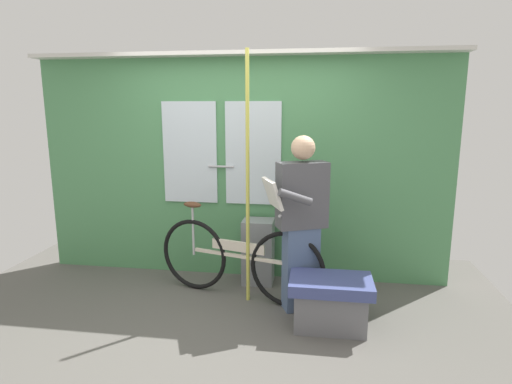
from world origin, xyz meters
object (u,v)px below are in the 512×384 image
object	(u,v)px
passenger_reading_newspaper	(301,220)
trash_bin_by_wall	(258,251)
bench_seat_corner	(330,301)
handrail_pole	(248,181)
bicycle_near_door	(237,259)

from	to	relation	value
passenger_reading_newspaper	trash_bin_by_wall	bearing A→B (deg)	-72.75
trash_bin_by_wall	bench_seat_corner	xyz separation A→B (m)	(0.75, -0.87, -0.11)
trash_bin_by_wall	handrail_pole	distance (m)	0.95
bench_seat_corner	bicycle_near_door	bearing A→B (deg)	152.22
passenger_reading_newspaper	handrail_pole	world-z (taller)	handrail_pole
bicycle_near_door	trash_bin_by_wall	xyz separation A→B (m)	(0.15, 0.40, -0.05)
bicycle_near_door	passenger_reading_newspaper	size ratio (longest dim) A/B	1.05
bicycle_near_door	bench_seat_corner	world-z (taller)	bicycle_near_door
bicycle_near_door	trash_bin_by_wall	bearing A→B (deg)	84.63
bicycle_near_door	passenger_reading_newspaper	xyz separation A→B (m)	(0.62, -0.15, 0.46)
passenger_reading_newspaper	trash_bin_by_wall	world-z (taller)	passenger_reading_newspaper
trash_bin_by_wall	handrail_pole	world-z (taller)	handrail_pole
bicycle_near_door	passenger_reading_newspaper	bearing A→B (deg)	1.75
trash_bin_by_wall	handrail_pole	xyz separation A→B (m)	(-0.04, -0.44, 0.84)
bench_seat_corner	handrail_pole	bearing A→B (deg)	151.44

